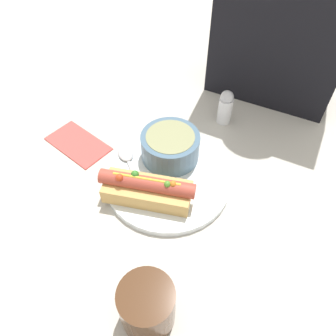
% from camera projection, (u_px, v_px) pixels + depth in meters
% --- Properties ---
extents(ground_plane, '(4.00, 4.00, 0.00)m').
position_uv_depth(ground_plane, '(168.00, 182.00, 0.64)').
color(ground_plane, '#BCB7AD').
extents(dinner_plate, '(0.24, 0.24, 0.01)m').
position_uv_depth(dinner_plate, '(168.00, 180.00, 0.64)').
color(dinner_plate, white).
rests_on(dinner_plate, ground_plane).
extents(hot_dog, '(0.17, 0.10, 0.06)m').
position_uv_depth(hot_dog, '(147.00, 189.00, 0.58)').
color(hot_dog, tan).
rests_on(hot_dog, dinner_plate).
extents(soup_bowl, '(0.12, 0.12, 0.06)m').
position_uv_depth(soup_bowl, '(170.00, 145.00, 0.64)').
color(soup_bowl, slate).
rests_on(soup_bowl, dinner_plate).
extents(spoon, '(0.14, 0.13, 0.01)m').
position_uv_depth(spoon, '(128.00, 160.00, 0.66)').
color(spoon, '#B7B7BC').
rests_on(spoon, dinner_plate).
extents(drinking_glass, '(0.08, 0.08, 0.09)m').
position_uv_depth(drinking_glass, '(147.00, 306.00, 0.45)').
color(drinking_glass, '#4C2D19').
rests_on(drinking_glass, ground_plane).
extents(napkin, '(0.15, 0.11, 0.01)m').
position_uv_depth(napkin, '(78.00, 143.00, 0.71)').
color(napkin, '#E04C47').
rests_on(napkin, ground_plane).
extents(salt_shaker, '(0.03, 0.03, 0.08)m').
position_uv_depth(salt_shaker, '(225.00, 107.00, 0.73)').
color(salt_shaker, silver).
rests_on(salt_shaker, ground_plane).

